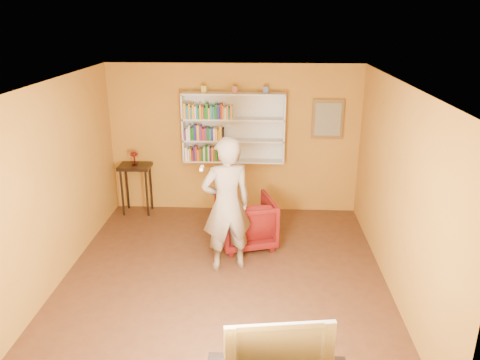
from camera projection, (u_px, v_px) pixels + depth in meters
The scene contains 15 objects.
room_shell at pixel (223, 212), 6.21m from camera, with size 5.30×5.80×2.88m.
bookshelf at pixel (234, 127), 8.28m from camera, with size 1.80×0.29×1.23m.
books_row_lower at pixel (206, 154), 8.35m from camera, with size 0.73×0.19×0.27m.
books_row_middle at pixel (204, 133), 8.23m from camera, with size 0.69×0.19×0.27m.
books_row_upper at pixel (208, 112), 8.10m from camera, with size 0.85×0.19×0.27m.
ornament_left at pixel (204, 89), 8.01m from camera, with size 0.09×0.09×0.12m, color gold.
ornament_centre at pixel (235, 89), 7.99m from camera, with size 0.09×0.09×0.12m, color #A05035.
ornament_right at pixel (266, 90), 7.96m from camera, with size 0.08×0.08×0.12m, color #465175.
framed_painting at pixel (328, 119), 8.19m from camera, with size 0.55×0.05×0.70m.
console_table at pixel (136, 173), 8.49m from camera, with size 0.56×0.43×0.92m.
ruby_lustre at pixel (134, 155), 8.37m from camera, with size 0.15×0.15×0.25m.
armchair at pixel (246, 222), 7.39m from camera, with size 0.84×0.87×0.79m, color #4E0508.
person at pixel (227, 205), 6.53m from camera, with size 0.72×0.47×1.96m, color #7D6B5B.
game_remote at pixel (202, 168), 6.03m from camera, with size 0.04×0.15×0.04m, color white.
television at pixel (278, 344), 4.15m from camera, with size 0.97×0.13×0.56m, color black.
Camera 1 is at (0.50, -5.68, 3.51)m, focal length 35.00 mm.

